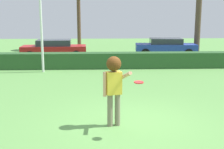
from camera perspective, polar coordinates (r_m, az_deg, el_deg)
name	(u,v)px	position (r m, az deg, el deg)	size (l,w,h in m)	color
ground_plane	(131,123)	(7.96, 3.66, -9.33)	(60.00, 60.00, 0.00)	#5F984B
person	(114,81)	(7.44, 0.37, -1.26)	(0.68, 0.71, 1.81)	gray
frisbee	(139,82)	(6.72, 5.17, -1.49)	(0.22, 0.22, 0.03)	red
lamppost	(41,12)	(15.18, -13.57, 11.68)	(0.24, 0.24, 5.38)	silver
hedge_row	(114,60)	(16.12, 0.41, 2.74)	(18.31, 0.90, 0.84)	#2A5329
parked_car_red	(54,48)	(20.15, -11.06, 4.99)	(4.29, 1.99, 1.25)	#B21E1E
parked_car_blue	(166,46)	(21.41, 10.27, 5.38)	(4.33, 2.10, 1.25)	#263FA5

